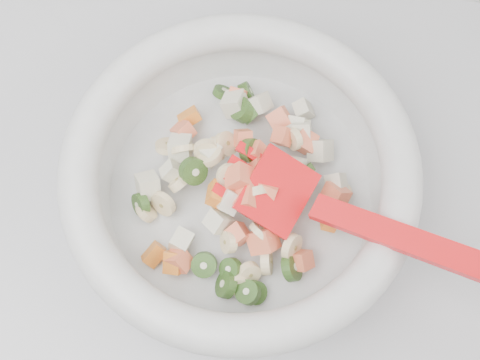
# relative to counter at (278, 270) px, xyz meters

# --- Properties ---
(counter) EXTENTS (2.00, 0.60, 0.90)m
(counter) POSITION_rel_counter_xyz_m (0.00, 0.00, 0.00)
(counter) COLOR #A3A2A8
(counter) RESTS_ON ground
(mixing_bowl) EXTENTS (0.48, 0.35, 0.15)m
(mixing_bowl) POSITION_rel_counter_xyz_m (-0.06, -0.02, 0.50)
(mixing_bowl) COLOR beige
(mixing_bowl) RESTS_ON counter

